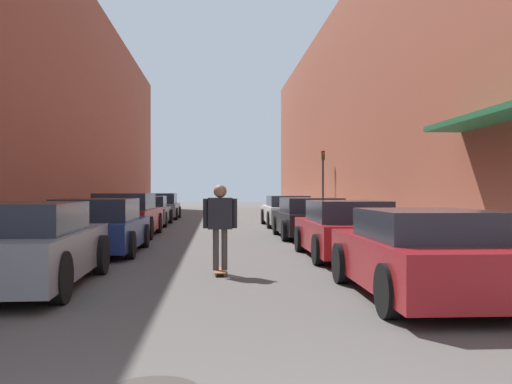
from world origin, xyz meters
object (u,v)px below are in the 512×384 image
Objects in this scene: parked_car_right_1 at (345,230)px; traffic_light at (323,176)px; parked_car_left_4 at (160,207)px; skateboarder at (220,219)px; parked_car_left_0 at (25,246)px; parked_car_right_3 at (287,211)px; parked_car_right_0 at (422,254)px; parked_car_right_2 at (310,218)px; parked_car_left_2 at (126,216)px; parked_car_left_3 at (147,211)px; parked_car_left_1 at (98,227)px.

traffic_light reaches higher than parked_car_right_1.
skateboarder is (3.03, -20.01, 0.34)m from parked_car_left_4.
parked_car_right_3 is (5.85, 14.73, -0.02)m from parked_car_left_0.
parked_car_right_2 is (0.10, 10.08, 0.01)m from parked_car_right_0.
parked_car_left_2 reaches higher than parked_car_right_3.
parked_car_left_2 is 1.07× the size of parked_car_right_2.
parked_car_left_2 is 1.08× the size of parked_car_right_1.
parked_car_right_1 is at bearing 39.41° from skateboarder.
parked_car_left_2 is at bearing 109.41° from skateboarder.
parked_car_left_3 is (-0.03, 5.88, -0.07)m from parked_car_left_2.
parked_car_left_4 is at bearing 90.21° from parked_car_left_2.
parked_car_left_2 is at bearing -132.18° from traffic_light.
traffic_light is at bearing 66.54° from parked_car_left_0.
skateboarder is at bearing 22.97° from parked_car_left_0.
parked_car_right_0 is 1.00× the size of parked_car_right_1.
parked_car_left_4 is 8.70m from traffic_light.
parked_car_left_2 reaches higher than parked_car_right_1.
parked_car_left_2 is at bearing 133.06° from parked_car_right_1.
parked_car_left_2 is 2.78× the size of skateboarder.
skateboarder reaches higher than parked_car_left_0.
traffic_light reaches higher than parked_car_left_0.
skateboarder reaches higher than parked_car_right_1.
traffic_light is (2.27, 3.98, 1.56)m from parked_car_right_3.
parked_car_right_3 is at bearing -119.73° from traffic_light.
parked_car_left_2 is at bearing 117.86° from parked_car_right_0.
parked_car_right_2 reaches higher than parked_car_right_0.
parked_car_left_1 is 0.99× the size of parked_car_right_1.
parked_car_right_3 is at bearing 77.96° from skateboarder.
parked_car_left_1 is at bearing 133.38° from parked_car_right_0.
parked_car_left_4 reaches higher than parked_car_right_0.
traffic_light is (2.26, 9.80, 1.57)m from parked_car_right_2.
parked_car_right_3 reaches higher than parked_car_right_2.
parked_car_right_3 is at bearing 68.35° from parked_car_left_0.
parked_car_right_2 reaches higher than parked_car_left_3.
skateboarder is at bearing -140.59° from parked_car_right_1.
parked_car_right_3 is (5.90, -6.54, -0.01)m from parked_car_left_4.
parked_car_right_1 is 3.63m from skateboarder.
parked_car_right_3 is 4.84m from traffic_light.
parked_car_left_2 reaches higher than parked_car_right_2.
parked_car_left_4 is 20.24m from skateboarder.
parked_car_right_1 is (5.82, -17.72, -0.02)m from parked_car_left_4.
parked_car_left_2 is 12.34m from parked_car_right_0.
skateboarder reaches higher than parked_car_right_3.
parked_car_right_3 is (0.08, 11.18, 0.01)m from parked_car_right_1.
parked_car_left_0 is 10.66m from parked_car_right_2.
parked_car_right_2 is (0.09, 5.36, -0.00)m from parked_car_right_1.
parked_car_left_1 is 7.07m from parked_car_right_2.
parked_car_right_1 reaches higher than parked_car_right_2.
parked_car_left_1 is 4.57m from skateboarder.
parked_car_right_3 is at bearing 89.58° from parked_car_right_1.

